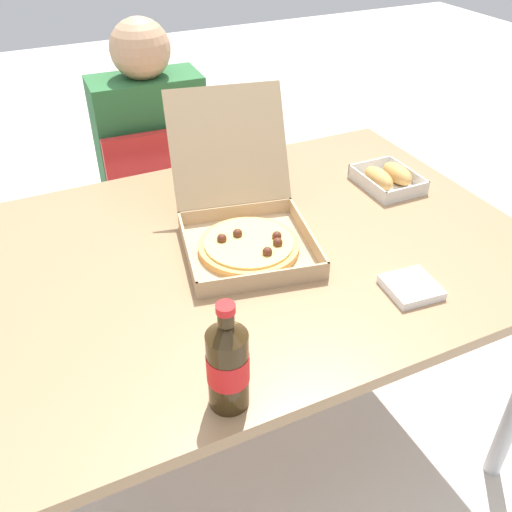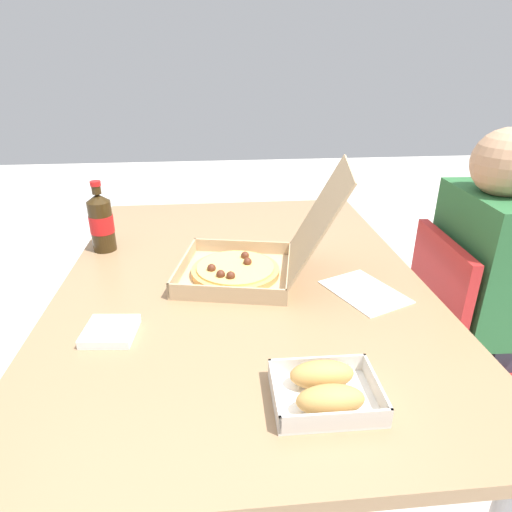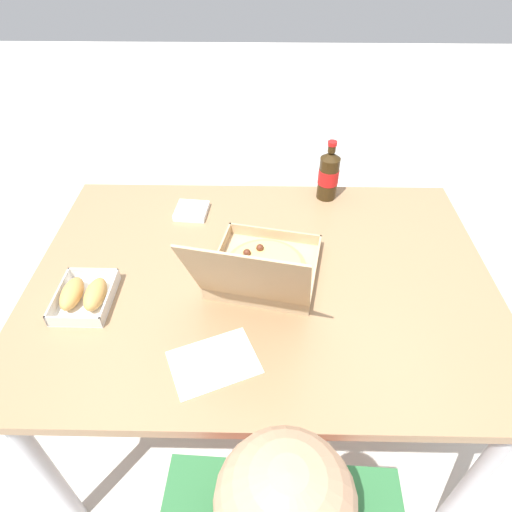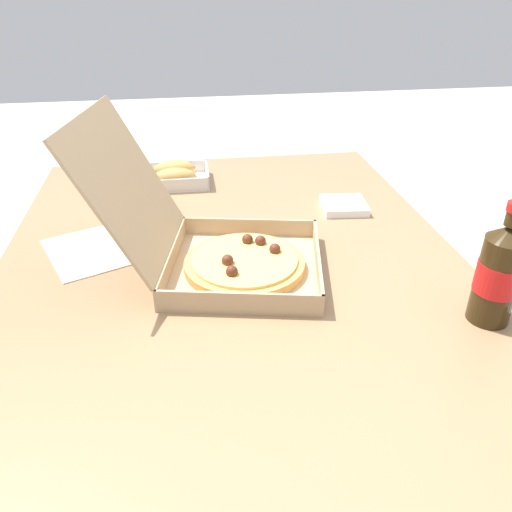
% 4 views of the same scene
% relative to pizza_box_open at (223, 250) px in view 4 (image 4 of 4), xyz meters
% --- Properties ---
extents(ground_plane, '(10.00, 10.00, 0.00)m').
position_rel_pizza_box_open_xyz_m(ground_plane, '(0.00, -0.02, -0.80)').
color(ground_plane, beige).
extents(dining_table, '(1.38, 0.99, 0.76)m').
position_rel_pizza_box_open_xyz_m(dining_table, '(0.00, -0.02, -0.12)').
color(dining_table, '#997551').
rests_on(dining_table, ground_plane).
extents(pizza_box_open, '(0.39, 0.50, 0.32)m').
position_rel_pizza_box_open_xyz_m(pizza_box_open, '(0.00, 0.00, 0.00)').
color(pizza_box_open, tan).
rests_on(pizza_box_open, dining_table).
extents(bread_side_box, '(0.15, 0.19, 0.06)m').
position_rel_pizza_box_open_xyz_m(bread_side_box, '(0.50, 0.09, -0.02)').
color(bread_side_box, white).
rests_on(bread_side_box, dining_table).
extents(cola_bottle, '(0.07, 0.07, 0.22)m').
position_rel_pizza_box_open_xyz_m(cola_bottle, '(-0.23, -0.45, 0.05)').
color(cola_bottle, '#33230F').
rests_on(cola_bottle, dining_table).
extents(paper_menu, '(0.25, 0.22, 0.00)m').
position_rel_pizza_box_open_xyz_m(paper_menu, '(0.12, 0.29, -0.05)').
color(paper_menu, white).
rests_on(paper_menu, dining_table).
extents(napkin_pile, '(0.12, 0.12, 0.02)m').
position_rel_pizza_box_open_xyz_m(napkin_pile, '(0.25, -0.33, -0.04)').
color(napkin_pile, white).
rests_on(napkin_pile, dining_table).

